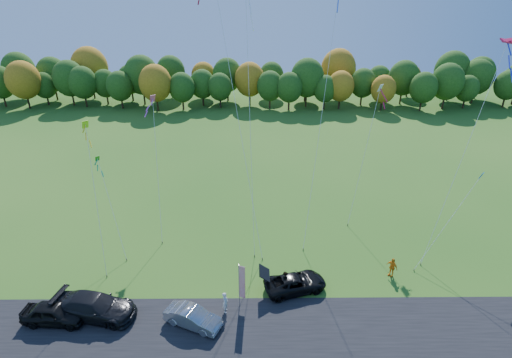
{
  "coord_description": "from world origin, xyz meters",
  "views": [
    {
      "loc": [
        -0.26,
        -25.15,
        21.81
      ],
      "look_at": [
        0.0,
        6.0,
        7.0
      ],
      "focal_mm": 28.0,
      "sensor_mm": 36.0,
      "label": 1
    }
  ],
  "objects_px": {
    "feather_flag": "(241,282)",
    "black_suv": "(295,283)",
    "silver_sedan": "(193,317)",
    "person_east": "(392,267)"
  },
  "relations": [
    {
      "from": "person_east",
      "to": "feather_flag",
      "type": "height_order",
      "value": "feather_flag"
    },
    {
      "from": "silver_sedan",
      "to": "feather_flag",
      "type": "relative_size",
      "value": 1.08
    },
    {
      "from": "black_suv",
      "to": "silver_sedan",
      "type": "relative_size",
      "value": 1.18
    },
    {
      "from": "person_east",
      "to": "silver_sedan",
      "type": "bearing_deg",
      "value": -109.13
    },
    {
      "from": "silver_sedan",
      "to": "black_suv",
      "type": "bearing_deg",
      "value": -40.9
    },
    {
      "from": "feather_flag",
      "to": "black_suv",
      "type": "bearing_deg",
      "value": 23.3
    },
    {
      "from": "black_suv",
      "to": "person_east",
      "type": "relative_size",
      "value": 2.84
    },
    {
      "from": "silver_sedan",
      "to": "person_east",
      "type": "xyz_separation_m",
      "value": [
        15.92,
        5.34,
        0.18
      ]
    },
    {
      "from": "feather_flag",
      "to": "silver_sedan",
      "type": "bearing_deg",
      "value": -152.26
    },
    {
      "from": "black_suv",
      "to": "feather_flag",
      "type": "height_order",
      "value": "feather_flag"
    }
  ]
}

